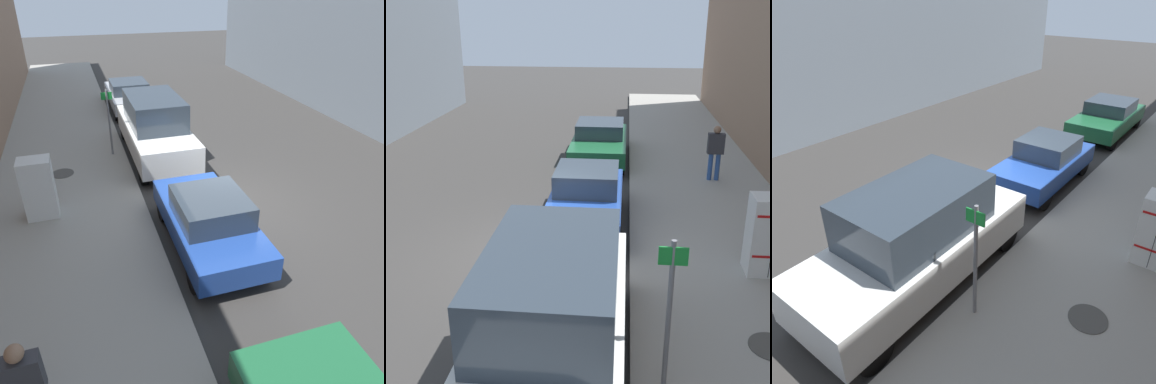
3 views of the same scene
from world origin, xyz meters
The scene contains 8 objects.
ground_plane centered at (0.00, 0.00, 0.00)m, with size 80.00×80.00×0.00m, color #383533.
sidewalk_slab centered at (-4.31, 0.00, 0.09)m, with size 4.18×44.00×0.17m, color #9E998E.
discarded_refrigerator centered at (-4.85, 0.60, 0.97)m, with size 0.77×0.61×1.58m.
manhole_cover centered at (-4.38, 2.97, 0.18)m, with size 0.70×0.70×0.02m, color #47443F.
street_sign_post centered at (-2.66, 4.06, 1.45)m, with size 0.36×0.07×2.26m.
parked_hatchback_blue centered at (-1.14, -1.69, 0.73)m, with size 1.72×3.90×1.44m.
parked_van_white centered at (-1.14, 3.87, 1.07)m, with size 1.94×5.16×2.15m.
parked_sedan_silver centered at (-1.14, 9.74, 0.73)m, with size 1.88×4.39×1.40m.
Camera 1 is at (-3.64, -8.40, 5.51)m, focal length 35.00 mm.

